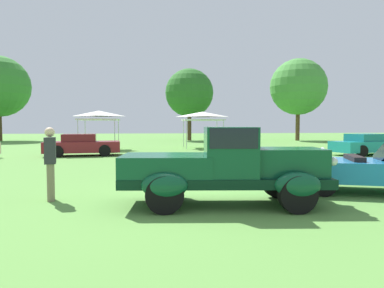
% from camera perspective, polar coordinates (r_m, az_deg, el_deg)
% --- Properties ---
extents(ground_plane, '(120.00, 120.00, 0.00)m').
position_cam_1_polar(ground_plane, '(7.97, 0.86, -9.45)').
color(ground_plane, '#568C3D').
extents(feature_pickup_truck, '(4.56, 2.13, 1.70)m').
position_cam_1_polar(feature_pickup_truck, '(7.46, 5.63, -3.58)').
color(feature_pickup_truck, black).
rests_on(feature_pickup_truck, ground_plane).
extents(neighbor_convertible, '(4.50, 2.92, 1.40)m').
position_cam_1_polar(neighbor_convertible, '(10.01, 28.24, -3.87)').
color(neighbor_convertible, '#1E7AB7').
rests_on(neighbor_convertible, ground_plane).
extents(show_car_burgundy, '(4.26, 2.22, 1.22)m').
position_cam_1_polar(show_car_burgundy, '(20.19, -17.88, -0.17)').
color(show_car_burgundy, maroon).
rests_on(show_car_burgundy, ground_plane).
extents(show_car_teal, '(4.65, 2.72, 1.22)m').
position_cam_1_polar(show_car_teal, '(22.15, 27.28, -0.08)').
color(show_car_teal, teal).
rests_on(show_car_teal, ground_plane).
extents(spectator_near_truck, '(0.33, 0.44, 1.69)m').
position_cam_1_polar(spectator_near_truck, '(8.50, -22.52, -2.66)').
color(spectator_near_truck, '#7F7056').
rests_on(spectator_near_truck, ground_plane).
extents(canopy_tent_left_field, '(2.64, 2.64, 2.71)m').
position_cam_1_polar(canopy_tent_left_field, '(24.62, -15.23, 4.71)').
color(canopy_tent_left_field, '#B7B7BC').
rests_on(canopy_tent_left_field, ground_plane).
extents(canopy_tent_center_field, '(2.96, 2.96, 2.71)m').
position_cam_1_polar(canopy_tent_center_field, '(25.73, 1.78, 4.76)').
color(canopy_tent_center_field, '#B7B7BC').
rests_on(canopy_tent_center_field, ground_plane).
extents(treeline_mid_left, '(5.26, 5.26, 7.84)m').
position_cam_1_polar(treeline_mid_left, '(37.84, -0.44, 8.49)').
color(treeline_mid_left, '#47331E').
rests_on(treeline_mid_left, ground_plane).
extents(treeline_center, '(6.08, 6.08, 8.88)m').
position_cam_1_polar(treeline_center, '(39.42, 17.28, 9.05)').
color(treeline_center, brown).
rests_on(treeline_center, ground_plane).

